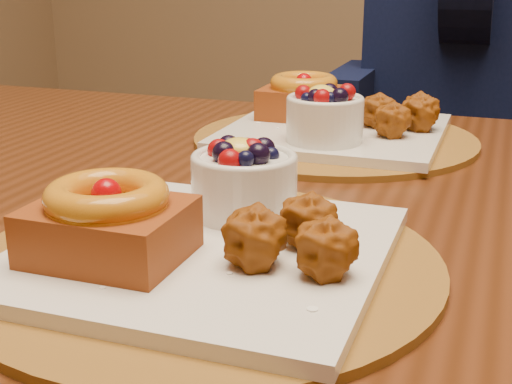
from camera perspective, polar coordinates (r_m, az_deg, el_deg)
dining_table at (r=0.79m, az=2.36°, el=-5.02°), size 1.60×0.90×0.76m
place_setting_near at (r=0.57m, az=-4.26°, el=-3.34°), size 0.38×0.38×0.09m
place_setting_far at (r=0.96m, az=6.08°, el=5.55°), size 0.38×0.38×0.09m
chair_far at (r=1.70m, az=15.00°, el=1.33°), size 0.50×0.50×0.94m
diner at (r=1.56m, az=16.67°, el=12.59°), size 0.49×0.48×0.81m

